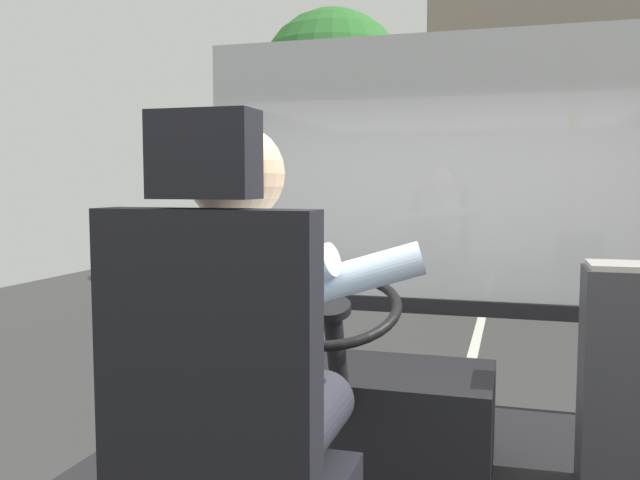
{
  "coord_description": "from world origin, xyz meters",
  "views": [
    {
      "loc": [
        0.43,
        -1.95,
        2.0
      ],
      "look_at": [
        -0.36,
        0.76,
        1.76
      ],
      "focal_mm": 37.48,
      "sensor_mm": 36.0,
      "label": 1
    }
  ],
  "objects_px": {
    "driver_seat": "(228,452)",
    "fare_box": "(619,380)",
    "steering_console": "(358,410)",
    "bus_driver": "(248,350)"
  },
  "relations": [
    {
      "from": "driver_seat",
      "to": "bus_driver",
      "type": "distance_m",
      "value": 0.24
    },
    {
      "from": "bus_driver",
      "to": "steering_console",
      "type": "bearing_deg",
      "value": 90.0
    },
    {
      "from": "driver_seat",
      "to": "bus_driver",
      "type": "xyz_separation_m",
      "value": [
        -0.0,
        0.12,
        0.21
      ]
    },
    {
      "from": "bus_driver",
      "to": "fare_box",
      "type": "bearing_deg",
      "value": 49.7
    },
    {
      "from": "bus_driver",
      "to": "fare_box",
      "type": "xyz_separation_m",
      "value": [
        1.0,
        1.18,
        -0.33
      ]
    },
    {
      "from": "driver_seat",
      "to": "steering_console",
      "type": "relative_size",
      "value": 1.2
    },
    {
      "from": "driver_seat",
      "to": "steering_console",
      "type": "height_order",
      "value": "driver_seat"
    },
    {
      "from": "driver_seat",
      "to": "steering_console",
      "type": "xyz_separation_m",
      "value": [
        0.0,
        1.3,
        -0.34
      ]
    },
    {
      "from": "steering_console",
      "to": "driver_seat",
      "type": "bearing_deg",
      "value": -90.0
    },
    {
      "from": "driver_seat",
      "to": "fare_box",
      "type": "distance_m",
      "value": 1.65
    }
  ]
}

